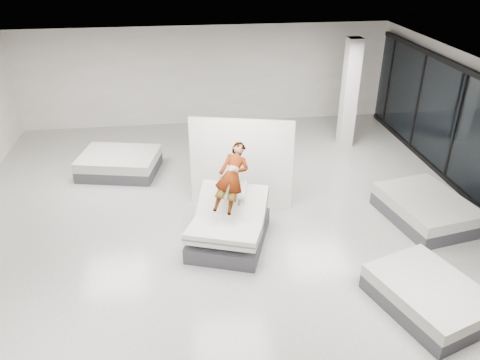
{
  "coord_description": "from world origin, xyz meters",
  "views": [
    {
      "loc": [
        -0.9,
        -8.09,
        5.76
      ],
      "look_at": [
        0.3,
        0.78,
        1.0
      ],
      "focal_mm": 35.0,
      "sensor_mm": 36.0,
      "label": 1
    }
  ],
  "objects_px": {
    "hero_bed": "(229,227)",
    "flat_bed_left_far": "(119,163)",
    "flat_bed_right_far": "(426,209)",
    "column": "(349,94)",
    "flat_bed_right_near": "(429,296)",
    "divider_panel": "(241,163)",
    "person": "(232,186)",
    "remote": "(239,202)"
  },
  "relations": [
    {
      "from": "flat_bed_right_far",
      "to": "flat_bed_left_far",
      "type": "bearing_deg",
      "value": 154.67
    },
    {
      "from": "flat_bed_right_far",
      "to": "column",
      "type": "height_order",
      "value": "column"
    },
    {
      "from": "hero_bed",
      "to": "remote",
      "type": "relative_size",
      "value": 16.18
    },
    {
      "from": "flat_bed_right_far",
      "to": "flat_bed_right_near",
      "type": "distance_m",
      "value": 2.95
    },
    {
      "from": "flat_bed_right_far",
      "to": "column",
      "type": "bearing_deg",
      "value": 95.48
    },
    {
      "from": "remote",
      "to": "flat_bed_right_near",
      "type": "relative_size",
      "value": 0.06
    },
    {
      "from": "flat_bed_right_near",
      "to": "remote",
      "type": "bearing_deg",
      "value": 142.24
    },
    {
      "from": "divider_panel",
      "to": "flat_bed_left_far",
      "type": "height_order",
      "value": "divider_panel"
    },
    {
      "from": "hero_bed",
      "to": "flat_bed_left_far",
      "type": "bearing_deg",
      "value": 125.58
    },
    {
      "from": "flat_bed_right_near",
      "to": "flat_bed_left_far",
      "type": "height_order",
      "value": "flat_bed_left_far"
    },
    {
      "from": "divider_panel",
      "to": "column",
      "type": "height_order",
      "value": "column"
    },
    {
      "from": "flat_bed_right_far",
      "to": "column",
      "type": "relative_size",
      "value": 0.71
    },
    {
      "from": "divider_panel",
      "to": "flat_bed_right_near",
      "type": "height_order",
      "value": "divider_panel"
    },
    {
      "from": "flat_bed_left_far",
      "to": "hero_bed",
      "type": "bearing_deg",
      "value": -54.42
    },
    {
      "from": "flat_bed_right_near",
      "to": "column",
      "type": "relative_size",
      "value": 0.7
    },
    {
      "from": "divider_panel",
      "to": "flat_bed_left_far",
      "type": "bearing_deg",
      "value": 159.54
    },
    {
      "from": "hero_bed",
      "to": "flat_bed_left_far",
      "type": "height_order",
      "value": "hero_bed"
    },
    {
      "from": "flat_bed_left_far",
      "to": "flat_bed_right_far",
      "type": "bearing_deg",
      "value": -25.33
    },
    {
      "from": "divider_panel",
      "to": "flat_bed_left_far",
      "type": "xyz_separation_m",
      "value": [
        -3.02,
        2.07,
        -0.8
      ]
    },
    {
      "from": "flat_bed_right_far",
      "to": "flat_bed_right_near",
      "type": "relative_size",
      "value": 1.02
    },
    {
      "from": "person",
      "to": "remote",
      "type": "relative_size",
      "value": 11.09
    },
    {
      "from": "hero_bed",
      "to": "remote",
      "type": "height_order",
      "value": "hero_bed"
    },
    {
      "from": "hero_bed",
      "to": "column",
      "type": "relative_size",
      "value": 0.71
    },
    {
      "from": "remote",
      "to": "flat_bed_right_near",
      "type": "xyz_separation_m",
      "value": [
        2.97,
        -2.3,
        -0.74
      ]
    },
    {
      "from": "divider_panel",
      "to": "flat_bed_right_near",
      "type": "distance_m",
      "value": 4.81
    },
    {
      "from": "person",
      "to": "flat_bed_right_far",
      "type": "distance_m",
      "value": 4.44
    },
    {
      "from": "column",
      "to": "divider_panel",
      "type": "bearing_deg",
      "value": -139.54
    },
    {
      "from": "remote",
      "to": "flat_bed_right_near",
      "type": "distance_m",
      "value": 3.82
    },
    {
      "from": "person",
      "to": "column",
      "type": "height_order",
      "value": "column"
    },
    {
      "from": "remote",
      "to": "flat_bed_left_far",
      "type": "height_order",
      "value": "remote"
    },
    {
      "from": "person",
      "to": "divider_panel",
      "type": "bearing_deg",
      "value": 92.6
    },
    {
      "from": "flat_bed_right_near",
      "to": "divider_panel",
      "type": "bearing_deg",
      "value": 124.73
    },
    {
      "from": "flat_bed_left_far",
      "to": "column",
      "type": "relative_size",
      "value": 0.71
    },
    {
      "from": "person",
      "to": "flat_bed_right_far",
      "type": "bearing_deg",
      "value": 18.56
    },
    {
      "from": "remote",
      "to": "flat_bed_right_near",
      "type": "height_order",
      "value": "remote"
    },
    {
      "from": "remote",
      "to": "flat_bed_left_far",
      "type": "distance_m",
      "value": 4.64
    },
    {
      "from": "hero_bed",
      "to": "flat_bed_left_far",
      "type": "xyz_separation_m",
      "value": [
        -2.55,
        3.57,
        -0.08
      ]
    },
    {
      "from": "person",
      "to": "remote",
      "type": "bearing_deg",
      "value": -57.85
    },
    {
      "from": "hero_bed",
      "to": "flat_bed_right_near",
      "type": "xyz_separation_m",
      "value": [
        3.16,
        -2.4,
        -0.1
      ]
    },
    {
      "from": "hero_bed",
      "to": "divider_panel",
      "type": "relative_size",
      "value": 0.96
    },
    {
      "from": "flat_bed_left_far",
      "to": "remote",
      "type": "bearing_deg",
      "value": -53.16
    },
    {
      "from": "hero_bed",
      "to": "flat_bed_right_far",
      "type": "xyz_separation_m",
      "value": [
        4.46,
        0.25,
        -0.08
      ]
    }
  ]
}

